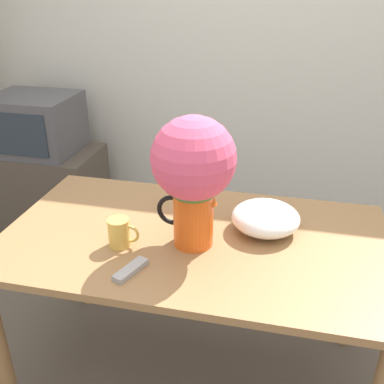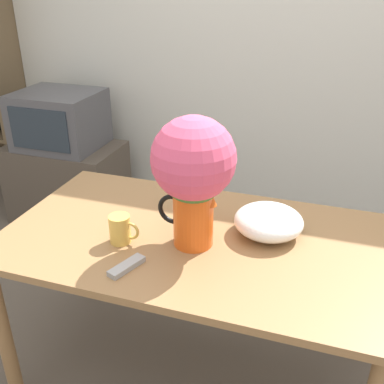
{
  "view_description": "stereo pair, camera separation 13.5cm",
  "coord_description": "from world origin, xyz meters",
  "px_view_note": "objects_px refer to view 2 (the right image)",
  "views": [
    {
      "loc": [
        0.26,
        -1.24,
        1.66
      ],
      "look_at": [
        -0.07,
        0.16,
        0.95
      ],
      "focal_mm": 42.0,
      "sensor_mm": 36.0,
      "label": 1
    },
    {
      "loc": [
        0.39,
        -1.21,
        1.66
      ],
      "look_at": [
        -0.07,
        0.16,
        0.95
      ],
      "focal_mm": 42.0,
      "sensor_mm": 36.0,
      "label": 2
    }
  ],
  "objects_px": {
    "flower_vase": "(193,170)",
    "white_bowl": "(269,221)",
    "tv_set": "(60,120)",
    "coffee_mug": "(121,229)"
  },
  "relations": [
    {
      "from": "coffee_mug",
      "to": "tv_set",
      "type": "height_order",
      "value": "tv_set"
    },
    {
      "from": "coffee_mug",
      "to": "white_bowl",
      "type": "xyz_separation_m",
      "value": [
        0.52,
        0.23,
        0.0
      ]
    },
    {
      "from": "coffee_mug",
      "to": "tv_set",
      "type": "relative_size",
      "value": 0.22
    },
    {
      "from": "white_bowl",
      "to": "tv_set",
      "type": "bearing_deg",
      "value": 147.72
    },
    {
      "from": "tv_set",
      "to": "flower_vase",
      "type": "bearing_deg",
      "value": -40.9
    },
    {
      "from": "coffee_mug",
      "to": "white_bowl",
      "type": "bearing_deg",
      "value": 24.2
    },
    {
      "from": "flower_vase",
      "to": "white_bowl",
      "type": "xyz_separation_m",
      "value": [
        0.26,
        0.15,
        -0.25
      ]
    },
    {
      "from": "coffee_mug",
      "to": "white_bowl",
      "type": "height_order",
      "value": "white_bowl"
    },
    {
      "from": "coffee_mug",
      "to": "tv_set",
      "type": "xyz_separation_m",
      "value": [
        -1.09,
        1.25,
        -0.04
      ]
    },
    {
      "from": "flower_vase",
      "to": "tv_set",
      "type": "bearing_deg",
      "value": 139.1
    }
  ]
}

